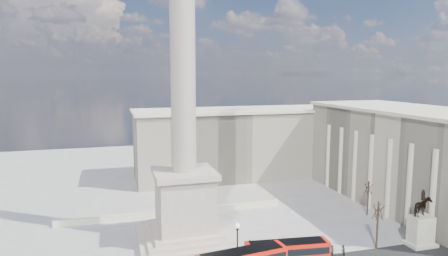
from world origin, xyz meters
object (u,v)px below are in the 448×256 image
(pedestrian_walking, at_px, (332,252))
(pedestrian_crossing, at_px, (250,246))
(victorian_lamp, at_px, (237,246))
(pedestrian_standing, at_px, (343,251))
(equestrian_statue, at_px, (421,226))
(nelsons_column, at_px, (184,157))

(pedestrian_walking, distance_m, pedestrian_crossing, 11.33)
(victorian_lamp, bearing_deg, pedestrian_standing, 5.70)
(victorian_lamp, relative_size, pedestrian_standing, 4.31)
(victorian_lamp, relative_size, pedestrian_crossing, 3.85)
(equestrian_statue, height_order, pedestrian_standing, equestrian_statue)
(equestrian_statue, xyz_separation_m, pedestrian_standing, (-12.96, -0.05, -2.12))
(equestrian_statue, bearing_deg, victorian_lamp, -176.76)
(nelsons_column, distance_m, victorian_lamp, 16.26)
(nelsons_column, distance_m, pedestrian_standing, 25.96)
(equestrian_statue, height_order, pedestrian_walking, equestrian_statue)
(victorian_lamp, xyz_separation_m, pedestrian_crossing, (3.98, 6.49, -3.24))
(pedestrian_standing, relative_size, pedestrian_crossing, 0.90)
(victorian_lamp, bearing_deg, nelsons_column, 107.22)
(nelsons_column, height_order, pedestrian_walking, nelsons_column)
(pedestrian_walking, bearing_deg, pedestrian_standing, -32.58)
(pedestrian_standing, height_order, pedestrian_crossing, pedestrian_crossing)
(nelsons_column, height_order, pedestrian_standing, nelsons_column)
(victorian_lamp, xyz_separation_m, pedestrian_standing, (15.83, 1.58, -3.33))
(nelsons_column, bearing_deg, equestrian_statue, -19.22)
(pedestrian_standing, bearing_deg, nelsons_column, -60.50)
(pedestrian_walking, xyz_separation_m, pedestrian_standing, (1.64, 0.00, -0.12))
(nelsons_column, distance_m, pedestrian_crossing, 15.87)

